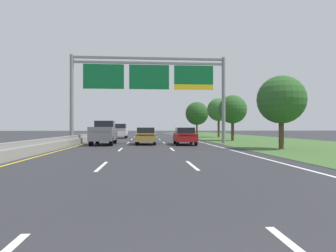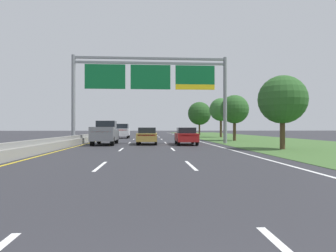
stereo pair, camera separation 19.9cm
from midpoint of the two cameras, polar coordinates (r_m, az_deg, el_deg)
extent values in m
plane|color=#2B2B30|center=(36.47, -3.86, -2.77)|extent=(220.00, 220.00, 0.00)
cube|color=white|center=(12.18, -12.67, -7.68)|extent=(0.14, 3.00, 0.01)
cube|color=white|center=(21.08, -8.91, -4.56)|extent=(0.14, 3.00, 0.01)
cube|color=white|center=(30.03, -7.39, -3.29)|extent=(0.14, 3.00, 0.01)
cube|color=white|center=(39.01, -6.58, -2.61)|extent=(0.14, 3.00, 0.01)
cube|color=white|center=(48.00, -6.07, -2.18)|extent=(0.14, 3.00, 0.01)
cube|color=white|center=(56.99, -5.72, -1.88)|extent=(0.14, 3.00, 0.01)
cube|color=white|center=(65.98, -5.46, -1.67)|extent=(0.14, 3.00, 0.01)
cube|color=white|center=(74.98, -5.27, -1.50)|extent=(0.14, 3.00, 0.01)
cube|color=white|center=(83.97, -5.12, -1.38)|extent=(0.14, 3.00, 0.01)
cube|color=white|center=(12.18, 4.96, -7.69)|extent=(0.14, 3.00, 0.01)
cube|color=white|center=(21.08, 1.20, -4.57)|extent=(0.14, 3.00, 0.01)
cube|color=white|center=(30.03, -0.32, -3.29)|extent=(0.14, 3.00, 0.01)
cube|color=white|center=(39.01, -1.13, -2.61)|extent=(0.14, 3.00, 0.01)
cube|color=white|center=(48.00, -1.65, -2.18)|extent=(0.14, 3.00, 0.01)
cube|color=white|center=(56.99, -1.99, -1.88)|extent=(0.14, 3.00, 0.01)
cube|color=white|center=(65.98, -2.25, -1.67)|extent=(0.14, 3.00, 0.01)
cube|color=white|center=(74.98, -2.44, -1.50)|extent=(0.14, 3.00, 0.01)
cube|color=white|center=(83.97, -2.59, -1.38)|extent=(0.14, 3.00, 0.01)
cube|color=white|center=(36.94, 5.34, -2.73)|extent=(0.16, 106.00, 0.01)
cube|color=gold|center=(36.94, -13.06, -2.73)|extent=(0.16, 106.00, 0.01)
cube|color=#3D602D|center=(39.05, 17.10, -2.58)|extent=(14.00, 110.00, 0.02)
cube|color=gray|center=(37.05, -14.12, -2.30)|extent=(0.60, 110.00, 0.55)
cube|color=gray|center=(37.04, -14.12, -1.64)|extent=(0.25, 110.00, 0.30)
cylinder|color=gray|center=(29.17, -17.89, 4.99)|extent=(0.36, 0.36, 8.51)
cylinder|color=gray|center=(29.33, 11.33, 4.96)|extent=(0.36, 0.36, 8.51)
cube|color=gray|center=(28.97, -3.24, 13.10)|extent=(14.70, 0.24, 0.20)
cube|color=gray|center=(28.87, -3.24, 12.24)|extent=(14.70, 0.24, 0.20)
cube|color=#0C602D|center=(28.71, -12.04, 9.47)|extent=(3.83, 0.12, 2.35)
cube|color=#0C602D|center=(28.42, -3.24, 9.56)|extent=(3.83, 0.12, 2.35)
cube|color=#0C602D|center=(28.84, 5.54, 9.92)|extent=(3.83, 0.12, 1.85)
cube|color=yellow|center=(28.66, 5.54, 7.61)|extent=(3.83, 0.12, 0.50)
cube|color=slate|center=(27.29, -12.01, -1.66)|extent=(2.07, 5.42, 1.00)
cube|color=black|center=(28.12, -11.78, 0.19)|extent=(1.74, 1.92, 0.78)
cube|color=#B21414|center=(24.65, -12.81, -1.11)|extent=(1.68, 0.10, 0.12)
cube|color=slate|center=(25.57, -12.51, -0.41)|extent=(2.02, 1.97, 0.20)
cylinder|color=black|center=(29.24, -13.19, -2.55)|extent=(0.31, 0.84, 0.84)
cylinder|color=black|center=(29.03, -9.87, -2.57)|extent=(0.31, 0.84, 0.84)
cylinder|color=black|center=(25.62, -14.43, -2.87)|extent=(0.31, 0.84, 0.84)
cylinder|color=black|center=(25.38, -10.64, -2.90)|extent=(0.31, 0.84, 0.84)
cube|color=silver|center=(43.73, -8.75, -1.17)|extent=(1.96, 4.72, 1.05)
cube|color=black|center=(43.58, -8.76, -0.04)|extent=(1.67, 3.02, 0.68)
cube|color=#B21414|center=(41.42, -8.98, -0.79)|extent=(1.60, 0.10, 0.12)
cylinder|color=black|center=(45.40, -9.64, -1.80)|extent=(0.27, 0.76, 0.76)
cylinder|color=black|center=(45.28, -7.57, -1.81)|extent=(0.27, 0.76, 0.76)
cylinder|color=black|center=(42.22, -10.02, -1.92)|extent=(0.27, 0.76, 0.76)
cylinder|color=black|center=(42.09, -7.79, -1.92)|extent=(0.27, 0.76, 0.76)
cube|color=black|center=(41.15, -3.78, -1.53)|extent=(1.86, 4.42, 0.72)
cube|color=black|center=(41.09, -3.78, -0.67)|extent=(1.59, 2.31, 0.52)
cube|color=#B21414|center=(38.99, -3.81, -1.28)|extent=(1.53, 0.09, 0.12)
cylinder|color=black|center=(42.67, -4.84, -1.97)|extent=(0.23, 0.66, 0.66)
cylinder|color=black|center=(42.66, -2.69, -1.97)|extent=(0.23, 0.66, 0.66)
cylinder|color=black|center=(39.68, -4.95, -2.10)|extent=(0.23, 0.66, 0.66)
cylinder|color=black|center=(39.67, -2.64, -2.10)|extent=(0.23, 0.66, 0.66)
cube|color=maroon|center=(26.65, 3.76, -2.20)|extent=(1.93, 4.44, 0.72)
cube|color=black|center=(26.58, 3.77, -0.87)|extent=(1.62, 2.34, 0.52)
cube|color=#B21414|center=(24.49, 4.31, -1.86)|extent=(1.53, 0.12, 0.12)
cylinder|color=black|center=(28.08, 1.81, -2.84)|extent=(0.24, 0.67, 0.66)
cylinder|color=black|center=(28.24, 5.05, -2.82)|extent=(0.24, 0.67, 0.66)
cylinder|color=black|center=(25.10, 2.31, -3.14)|extent=(0.24, 0.67, 0.66)
cylinder|color=black|center=(25.28, 5.93, -3.12)|extent=(0.24, 0.67, 0.66)
cube|color=#A38438|center=(27.23, -3.87, -2.16)|extent=(1.94, 4.45, 0.72)
cube|color=black|center=(27.17, -3.88, -0.85)|extent=(1.63, 2.34, 0.52)
cube|color=#B21414|center=(25.06, -4.01, -1.82)|extent=(1.53, 0.12, 0.12)
cylinder|color=black|center=(28.77, -5.38, -2.77)|extent=(0.24, 0.67, 0.66)
cylinder|color=black|center=(28.73, -2.19, -2.78)|extent=(0.24, 0.67, 0.66)
cylinder|color=black|center=(25.78, -5.75, -3.06)|extent=(0.24, 0.67, 0.66)
cylinder|color=black|center=(25.74, -2.18, -3.07)|extent=(0.24, 0.67, 0.66)
cylinder|color=#4C3823|center=(22.42, 21.78, -1.48)|extent=(0.36, 0.36, 2.20)
sphere|color=#285623|center=(22.50, 21.77, 4.85)|extent=(3.45, 3.45, 3.45)
cylinder|color=#4C3823|center=(35.23, 13.07, -0.91)|extent=(0.36, 0.36, 2.39)
sphere|color=#285623|center=(35.30, 13.07, 3.22)|extent=(3.36, 3.36, 3.36)
cylinder|color=#4C3823|center=(47.29, 10.46, -0.39)|extent=(0.36, 0.36, 2.99)
sphere|color=#33662D|center=(47.38, 10.46, 3.20)|extent=(3.68, 3.68, 3.68)
cylinder|color=#4C3823|center=(63.20, 6.27, -0.53)|extent=(0.36, 0.36, 2.64)
sphere|color=#234C1E|center=(63.28, 6.27, 2.47)|extent=(4.99, 4.99, 4.99)
camera|label=1|loc=(0.10, -89.66, 0.00)|focal=31.06mm
camera|label=2|loc=(0.10, 90.34, 0.00)|focal=31.06mm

